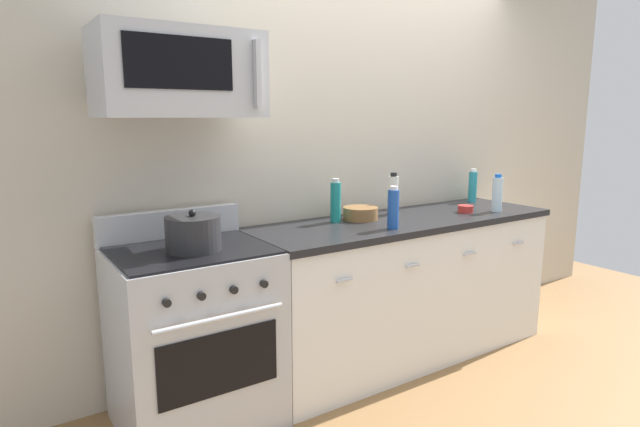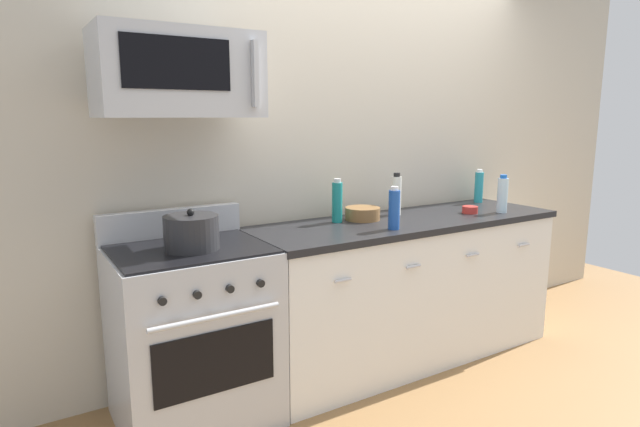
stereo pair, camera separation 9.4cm
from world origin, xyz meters
name	(u,v)px [view 2 (the right image)]	position (x,y,z in m)	size (l,w,h in m)	color
ground_plane	(404,354)	(0.00, 0.00, 0.00)	(6.21, 6.21, 0.00)	olive
back_wall	(371,147)	(0.00, 0.41, 1.35)	(5.17, 0.10, 2.70)	beige
counter_unit	(407,288)	(0.00, 0.00, 0.46)	(2.08, 0.66, 0.92)	white
range_oven	(193,334)	(-1.42, 0.00, 0.47)	(0.76, 0.69, 1.07)	#B7BABF
microwave	(178,74)	(-1.42, 0.05, 1.75)	(0.74, 0.44, 0.40)	#B7BABF
bottle_vinegar_white	(396,195)	(0.02, 0.15, 1.05)	(0.06, 0.06, 0.28)	silver
bottle_sparkling_teal	(337,202)	(-0.45, 0.14, 1.05)	(0.06, 0.06, 0.27)	#197F7A
bottle_dish_soap	(479,187)	(0.86, 0.21, 1.04)	(0.06, 0.06, 0.25)	teal
bottle_water_clear	(502,195)	(0.67, -0.17, 1.04)	(0.07, 0.07, 0.25)	silver
bottle_soda_blue	(394,209)	(-0.28, -0.20, 1.04)	(0.07, 0.07, 0.25)	#1E4CA5
bowl_red_small	(470,209)	(0.47, -0.07, 0.94)	(0.10, 0.10, 0.05)	#B72D28
bowl_wooden_salad	(363,213)	(-0.27, 0.12, 0.96)	(0.22, 0.22, 0.08)	brown
stockpot	(191,232)	(-1.42, -0.05, 1.01)	(0.26, 0.26, 0.20)	#262628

